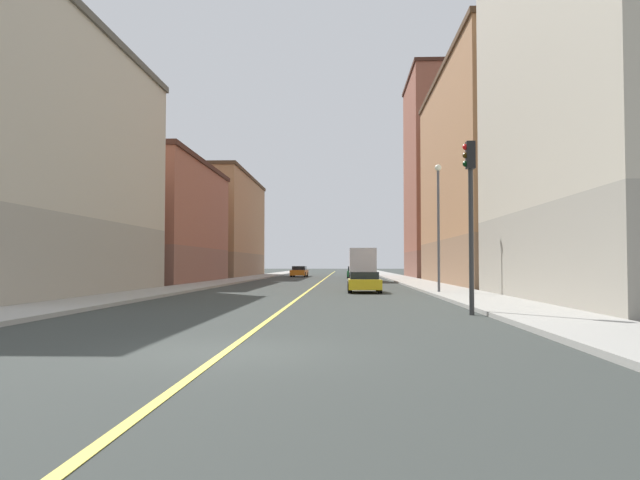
{
  "coord_description": "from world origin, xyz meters",
  "views": [
    {
      "loc": [
        2.27,
        -11.65,
        1.68
      ],
      "look_at": [
        0.03,
        43.29,
        3.8
      ],
      "focal_mm": 34.62,
      "sensor_mm": 36.0,
      "label": 1
    }
  ],
  "objects": [
    {
      "name": "car_orange",
      "position": [
        -3.61,
        67.35,
        0.67
      ],
      "size": [
        2.11,
        4.51,
        1.38
      ],
      "color": "orange",
      "rests_on": "ground"
    },
    {
      "name": "building_right_distant",
      "position": [
        -15.06,
        68.95,
        6.6
      ],
      "size": [
        10.36,
        26.07,
        13.19
      ],
      "color": "#8F6B4F",
      "rests_on": "ground"
    },
    {
      "name": "sidewalk_right",
      "position": [
        -8.42,
        49.0,
        0.07
      ],
      "size": [
        3.22,
        168.0,
        0.15
      ],
      "primitive_type": "cube",
      "color": "#9E9B93",
      "rests_on": "ground"
    },
    {
      "name": "car_yellow",
      "position": [
        3.39,
        24.53,
        0.61
      ],
      "size": [
        1.94,
        4.08,
        1.21
      ],
      "color": "gold",
      "rests_on": "ground"
    },
    {
      "name": "ground_plane",
      "position": [
        0.0,
        0.0,
        0.0
      ],
      "size": [
        400.0,
        400.0,
        0.0
      ],
      "primitive_type": "plane",
      "color": "#323733",
      "rests_on": "ground"
    },
    {
      "name": "building_right_midblock",
      "position": [
        -15.06,
        42.41,
        5.37
      ],
      "size": [
        10.36,
        20.81,
        10.72
      ],
      "color": "brown",
      "rests_on": "ground"
    },
    {
      "name": "traffic_light_left_near",
      "position": [
        6.39,
        8.73,
        3.72
      ],
      "size": [
        0.4,
        0.32,
        5.71
      ],
      "color": "#2D2D2D",
      "rests_on": "ground"
    },
    {
      "name": "building_left_mid",
      "position": [
        15.06,
        38.62,
        8.69
      ],
      "size": [
        10.36,
        26.12,
        17.37
      ],
      "color": "#8F6B4F",
      "rests_on": "ground"
    },
    {
      "name": "building_right_corner",
      "position": [
        -15.06,
        19.64,
        6.93
      ],
      "size": [
        10.36,
        20.72,
        13.84
      ],
      "color": "#9D9688",
      "rests_on": "ground"
    },
    {
      "name": "sidewalk_left",
      "position": [
        8.42,
        49.0,
        0.07
      ],
      "size": [
        3.22,
        168.0,
        0.15
      ],
      "primitive_type": "cube",
      "color": "#9E9B93",
      "rests_on": "ground"
    },
    {
      "name": "lane_center_stripe",
      "position": [
        0.0,
        49.0,
        0.01
      ],
      "size": [
        0.16,
        154.0,
        0.01
      ],
      "primitive_type": "cube",
      "color": "#E5D14C",
      "rests_on": "ground"
    },
    {
      "name": "box_truck",
      "position": [
        3.89,
        46.48,
        1.63
      ],
      "size": [
        2.48,
        7.39,
        3.09
      ],
      "color": "beige",
      "rests_on": "ground"
    },
    {
      "name": "car_green",
      "position": [
        3.39,
        60.02,
        0.66
      ],
      "size": [
        1.83,
        4.1,
        1.39
      ],
      "color": "#1E6B38",
      "rests_on": "ground"
    },
    {
      "name": "building_left_far",
      "position": [
        15.06,
        62.58,
        12.14
      ],
      "size": [
        10.36,
        14.85,
        24.26
      ],
      "color": "brown",
      "rests_on": "ground"
    },
    {
      "name": "street_lamp_left_near",
      "position": [
        7.41,
        22.4,
        4.41
      ],
      "size": [
        0.36,
        0.36,
        7.01
      ],
      "color": "#4C4C51",
      "rests_on": "ground"
    }
  ]
}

